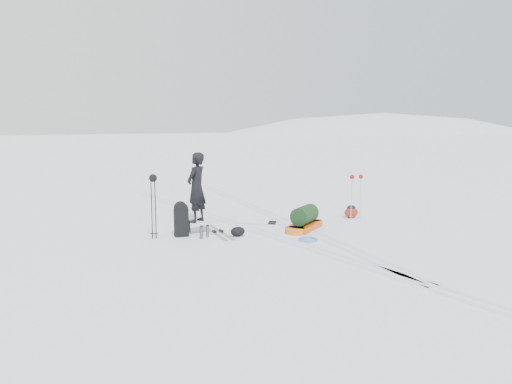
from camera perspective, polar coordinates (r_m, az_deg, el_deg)
ground at (r=12.20m, az=0.58°, el=-4.59°), size 200.00×200.00×0.00m
ski_tracks at (r=13.24m, az=0.96°, el=-3.56°), size 3.38×17.97×0.01m
skier at (r=13.35m, az=-6.82°, el=0.53°), size 0.81×0.76×1.87m
pulk_sled at (r=12.48m, az=5.57°, el=-3.27°), size 1.55×1.21×0.60m
expedition_rucksack at (r=11.84m, az=-8.31°, el=-3.18°), size 0.90×0.40×0.82m
ski_poles_black at (r=11.57m, az=-11.67°, el=0.69°), size 0.19×0.19×1.49m
ski_poles_silver at (r=13.88m, az=11.40°, el=1.14°), size 0.39×0.18×1.24m
touring_skis_grey at (r=12.14m, az=-4.40°, el=-4.60°), size 0.48×1.80×0.07m
touring_skis_white at (r=13.11m, az=1.87°, el=-3.63°), size 1.66×1.39×0.07m
rope_coil at (r=11.41m, az=5.94°, el=-5.38°), size 0.52×0.52×0.05m
small_daypack at (r=14.20m, az=10.82°, el=-2.22°), size 0.46×0.37×0.36m
thermos_pair at (r=11.63m, az=-5.92°, el=-4.53°), size 0.30×0.20×0.31m
stuff_sack at (r=11.74m, az=-2.10°, el=-4.53°), size 0.40×0.33×0.22m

